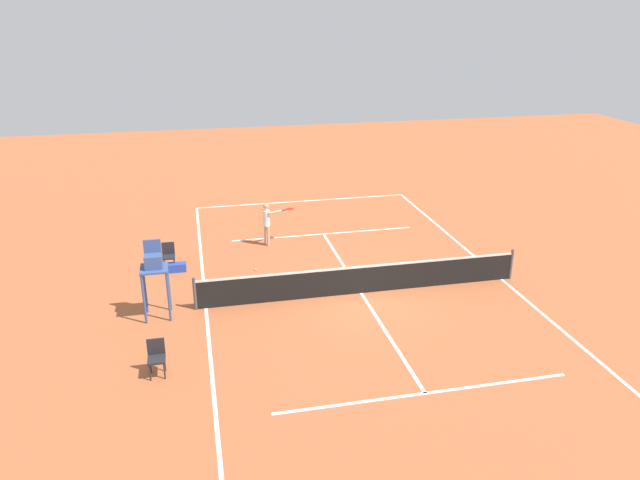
{
  "coord_description": "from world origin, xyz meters",
  "views": [
    {
      "loc": [
        5.12,
        17.1,
        8.74
      ],
      "look_at": [
        0.73,
        -2.96,
        0.8
      ],
      "focal_mm": 33.95,
      "sensor_mm": 36.0,
      "label": 1
    }
  ],
  "objects_px": {
    "umpire_chair": "(154,267)",
    "courtside_chair_mid": "(169,255)",
    "courtside_chair_near": "(156,356)",
    "equipment_bag": "(175,267)",
    "tennis_ball": "(256,270)",
    "player_serving": "(268,220)"
  },
  "relations": [
    {
      "from": "umpire_chair",
      "to": "courtside_chair_near",
      "type": "height_order",
      "value": "umpire_chair"
    },
    {
      "from": "tennis_ball",
      "to": "courtside_chair_near",
      "type": "distance_m",
      "value": 6.75
    },
    {
      "from": "courtside_chair_near",
      "to": "tennis_ball",
      "type": "bearing_deg",
      "value": -118.2
    },
    {
      "from": "courtside_chair_near",
      "to": "equipment_bag",
      "type": "xyz_separation_m",
      "value": [
        -0.4,
        -6.47,
        -0.38
      ]
    },
    {
      "from": "courtside_chair_mid",
      "to": "courtside_chair_near",
      "type": "bearing_deg",
      "value": 88.3
    },
    {
      "from": "courtside_chair_near",
      "to": "equipment_bag",
      "type": "relative_size",
      "value": 1.25
    },
    {
      "from": "courtside_chair_near",
      "to": "courtside_chair_mid",
      "type": "xyz_separation_m",
      "value": [
        -0.2,
        -6.77,
        0.0
      ]
    },
    {
      "from": "courtside_chair_near",
      "to": "courtside_chair_mid",
      "type": "relative_size",
      "value": 1.0
    },
    {
      "from": "player_serving",
      "to": "tennis_ball",
      "type": "relative_size",
      "value": 25.29
    },
    {
      "from": "equipment_bag",
      "to": "courtside_chair_mid",
      "type": "bearing_deg",
      "value": -56.77
    },
    {
      "from": "player_serving",
      "to": "equipment_bag",
      "type": "bearing_deg",
      "value": -85.33
    },
    {
      "from": "tennis_ball",
      "to": "courtside_chair_mid",
      "type": "distance_m",
      "value": 3.14
    },
    {
      "from": "umpire_chair",
      "to": "courtside_chair_mid",
      "type": "distance_m",
      "value": 3.76
    },
    {
      "from": "courtside_chair_near",
      "to": "equipment_bag",
      "type": "distance_m",
      "value": 6.49
    },
    {
      "from": "umpire_chair",
      "to": "tennis_ball",
      "type": "bearing_deg",
      "value": -139.8
    },
    {
      "from": "umpire_chair",
      "to": "courtside_chair_mid",
      "type": "bearing_deg",
      "value": -94.33
    },
    {
      "from": "courtside_chair_mid",
      "to": "equipment_bag",
      "type": "relative_size",
      "value": 1.25
    },
    {
      "from": "player_serving",
      "to": "courtside_chair_near",
      "type": "distance_m",
      "value": 9.23
    },
    {
      "from": "player_serving",
      "to": "courtside_chair_near",
      "type": "bearing_deg",
      "value": -48.2
    },
    {
      "from": "player_serving",
      "to": "equipment_bag",
      "type": "distance_m",
      "value": 4.11
    },
    {
      "from": "player_serving",
      "to": "courtside_chair_near",
      "type": "xyz_separation_m",
      "value": [
        3.96,
        8.32,
        -0.49
      ]
    },
    {
      "from": "courtside_chair_mid",
      "to": "tennis_ball",
      "type": "bearing_deg",
      "value": 164.22
    }
  ]
}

